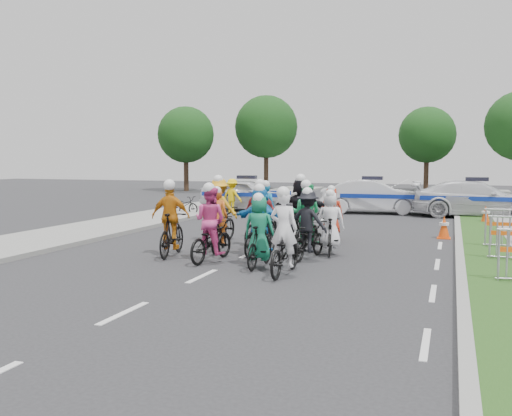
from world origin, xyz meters
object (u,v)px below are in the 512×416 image
(rider_7, at_px, (330,229))
(rider_13, at_px, (331,219))
(rider_11, at_px, (301,215))
(police_car_0, at_px, (247,195))
(rider_5, at_px, (260,226))
(parked_bike, at_px, (185,205))
(rider_6, at_px, (218,229))
(rider_8, at_px, (306,224))
(rider_12, at_px, (266,220))
(tree_3, at_px, (266,127))
(cone_0, at_px, (444,227))
(marshal_hiviz, at_px, (232,196))
(rider_0, at_px, (284,246))
(cone_1, at_px, (486,215))
(rider_2, at_px, (211,232))
(rider_1, at_px, (260,238))
(rider_10, at_px, (219,216))
(tree_4, at_px, (427,135))
(rider_3, at_px, (171,227))
(police_car_1, at_px, (372,197))
(rider_9, at_px, (261,221))
(rider_4, at_px, (308,231))
(tree_0, at_px, (186,135))
(police_car_2, at_px, (476,199))

(rider_7, bearing_deg, rider_13, -88.49)
(rider_11, xyz_separation_m, police_car_0, (-4.98, 9.15, -0.09))
(rider_5, height_order, police_car_0, rider_5)
(rider_13, xyz_separation_m, parked_bike, (-7.72, 5.89, -0.25))
(rider_6, height_order, rider_8, rider_8)
(rider_12, height_order, tree_3, tree_3)
(rider_7, bearing_deg, cone_0, -133.23)
(marshal_hiviz, relative_size, tree_3, 0.21)
(rider_0, distance_m, cone_1, 12.16)
(rider_2, distance_m, rider_12, 4.04)
(rider_1, distance_m, rider_11, 3.85)
(rider_10, xyz_separation_m, parked_bike, (-4.69, 7.26, -0.36))
(rider_11, height_order, cone_1, rider_11)
(parked_bike, bearing_deg, rider_11, -117.37)
(rider_0, relative_size, tree_4, 0.30)
(rider_3, distance_m, police_car_1, 13.41)
(police_car_0, bearing_deg, rider_7, -145.09)
(rider_1, distance_m, rider_8, 2.76)
(rider_9, distance_m, rider_13, 2.45)
(rider_4, xyz_separation_m, tree_3, (-10.58, 29.26, 4.20))
(rider_1, distance_m, rider_2, 1.41)
(rider_3, bearing_deg, rider_4, -176.64)
(rider_1, xyz_separation_m, rider_9, (-0.91, 2.81, 0.06))
(rider_4, distance_m, marshal_hiviz, 12.08)
(rider_0, distance_m, police_car_1, 14.27)
(rider_6, bearing_deg, rider_4, 159.46)
(rider_2, distance_m, tree_3, 31.77)
(rider_2, bearing_deg, rider_5, -128.84)
(cone_0, relative_size, tree_0, 0.11)
(rider_8, bearing_deg, tree_4, -89.44)
(rider_1, relative_size, rider_4, 0.94)
(rider_6, height_order, cone_1, rider_6)
(rider_1, distance_m, police_car_0, 13.93)
(rider_9, distance_m, marshal_hiviz, 10.08)
(police_car_0, bearing_deg, tree_0, 40.70)
(parked_bike, xyz_separation_m, tree_0, (-7.78, 16.14, 3.79))
(rider_1, height_order, rider_2, rider_2)
(rider_11, relative_size, cone_0, 2.88)
(rider_1, height_order, rider_10, rider_10)
(rider_0, bearing_deg, rider_11, -79.21)
(police_car_1, height_order, tree_0, tree_0)
(rider_3, height_order, rider_7, rider_3)
(rider_9, relative_size, rider_13, 1.14)
(rider_7, bearing_deg, tree_0, -66.21)
(rider_3, height_order, police_car_2, rider_3)
(rider_5, bearing_deg, rider_13, -100.11)
(rider_1, relative_size, rider_5, 0.92)
(tree_3, bearing_deg, rider_3, -76.40)
(rider_8, distance_m, rider_9, 1.32)
(rider_0, distance_m, rider_7, 2.83)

